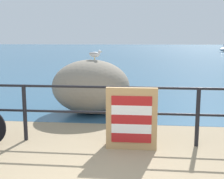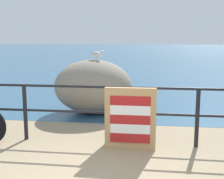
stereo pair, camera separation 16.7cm
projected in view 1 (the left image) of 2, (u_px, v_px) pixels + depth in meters
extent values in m
cube|color=#937F60|center=(135.00, 63.00, 23.06)|extent=(120.00, 120.00, 0.10)
cube|color=#2D5675|center=(139.00, 50.00, 50.54)|extent=(120.00, 90.00, 0.01)
cylinder|color=black|center=(25.00, 113.00, 5.32)|extent=(0.07, 0.07, 1.02)
cylinder|color=black|center=(109.00, 115.00, 5.17)|extent=(0.07, 0.07, 1.02)
cylinder|color=black|center=(198.00, 117.00, 5.02)|extent=(0.07, 0.07, 1.02)
cylinder|color=black|center=(109.00, 87.00, 5.09)|extent=(9.09, 0.04, 0.04)
cylinder|color=black|center=(109.00, 113.00, 5.16)|extent=(9.09, 0.04, 0.04)
cube|color=tan|center=(132.00, 119.00, 4.88)|extent=(0.84, 0.09, 1.04)
cube|color=#AD1E1E|center=(131.00, 138.00, 4.88)|extent=(0.66, 0.01, 0.16)
cube|color=white|center=(131.00, 129.00, 4.86)|extent=(0.66, 0.01, 0.16)
cube|color=#AD1E1E|center=(131.00, 120.00, 4.83)|extent=(0.66, 0.01, 0.16)
cube|color=white|center=(132.00, 110.00, 4.81)|extent=(0.66, 0.01, 0.16)
cube|color=#AD1E1E|center=(132.00, 101.00, 4.78)|extent=(0.66, 0.01, 0.16)
ellipsoid|color=gray|center=(91.00, 87.00, 7.30)|extent=(1.91, 1.64, 1.32)
cylinder|color=gold|center=(95.00, 58.00, 7.22)|extent=(0.01, 0.01, 0.06)
cylinder|color=gold|center=(95.00, 58.00, 7.17)|extent=(0.01, 0.01, 0.06)
ellipsoid|color=white|center=(95.00, 54.00, 7.18)|extent=(0.26, 0.11, 0.13)
ellipsoid|color=#9E9EA3|center=(94.00, 53.00, 7.18)|extent=(0.24, 0.12, 0.06)
sphere|color=white|center=(100.00, 52.00, 7.15)|extent=(0.08, 0.08, 0.08)
cone|color=gold|center=(102.00, 52.00, 7.15)|extent=(0.05, 0.02, 0.02)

